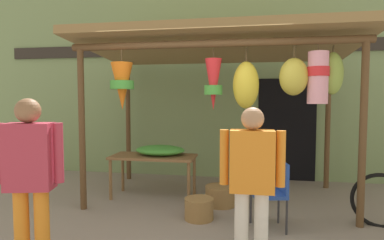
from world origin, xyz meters
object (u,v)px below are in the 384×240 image
Objects in this scene: wicker_basket_spare at (199,209)px; customer_foreground at (30,173)px; wicker_basket_by_table at (220,196)px; display_table at (153,160)px; flower_heap_on_table at (161,150)px; folding_chair at (274,189)px; vendor_in_orange at (252,176)px.

wicker_basket_spare is 0.24× the size of customer_foreground.
display_table is at bearing 169.25° from wicker_basket_by_table.
flower_heap_on_table is 0.50× the size of customer_foreground.
wicker_basket_by_table is (1.00, -0.27, -0.62)m from flower_heap_on_table.
customer_foreground is at bearing -124.21° from wicker_basket_by_table.
customer_foreground reaches higher than display_table.
display_table is 2.09m from folding_chair.
customer_foreground is at bearing -128.50° from wicker_basket_spare.
customer_foreground reaches higher than flower_heap_on_table.
flower_heap_on_table is 2.09× the size of wicker_basket_spare.
wicker_basket_spare is (-0.96, 0.15, -0.36)m from folding_chair.
vendor_in_orange is (1.55, -2.02, 0.29)m from display_table.
wicker_basket_spare is 0.25× the size of vendor_in_orange.
folding_chair is 0.55× the size of vendor_in_orange.
wicker_basket_by_table is 0.66m from wicker_basket_spare.
customer_foreground is (-1.51, -2.23, 0.80)m from wicker_basket_by_table.
display_table is 1.29m from wicker_basket_spare.
folding_chair is 1.15m from vendor_in_orange.
wicker_basket_spare is at bearing 119.53° from vendor_in_orange.
wicker_basket_spare is at bearing 51.50° from customer_foreground.
display_table reaches higher than wicker_basket_by_table.
folding_chair is at bearing 33.13° from customer_foreground.
flower_heap_on_table reaches higher than display_table.
display_table is 1.63× the size of folding_chair.
vendor_in_orange reaches higher than folding_chair.
wicker_basket_by_table is at bearing -10.75° from display_table.
customer_foreground is (-2.25, -1.47, 0.45)m from folding_chair.
folding_chair reaches higher than display_table.
wicker_basket_by_table is at bearing 103.82° from vendor_in_orange.
customer_foreground is (-1.28, -1.61, 0.81)m from wicker_basket_spare.
vendor_in_orange reaches higher than flower_heap_on_table.
vendor_in_orange is 0.95× the size of customer_foreground.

